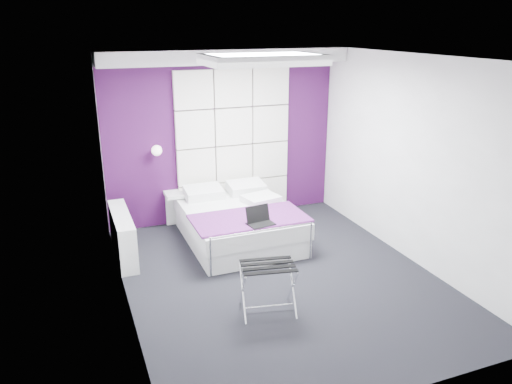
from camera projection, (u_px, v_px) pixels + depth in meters
floor at (280, 278)px, 6.07m from camera, size 4.40×4.40×0.00m
ceiling at (284, 57)px, 5.24m from camera, size 4.40×4.40×0.00m
wall_back at (223, 137)px, 7.60m from camera, size 3.60×0.00×3.60m
wall_left at (119, 194)px, 5.04m from camera, size 0.00×4.40×4.40m
wall_right at (412, 160)px, 6.27m from camera, size 0.00×4.40×4.40m
accent_wall at (223, 137)px, 7.59m from camera, size 3.58×0.02×2.58m
soffit at (227, 56)px, 6.99m from camera, size 3.58×0.50×0.20m
headboard at (234, 145)px, 7.64m from camera, size 1.80×0.08×2.30m
skylight at (263, 59)px, 5.78m from camera, size 1.36×0.86×0.12m
wall_lamp at (156, 150)px, 7.14m from camera, size 0.15×0.15×0.15m
radiator at (123, 235)px, 6.54m from camera, size 0.22×1.20×0.60m
bed at (238, 223)px, 7.03m from camera, size 1.51×1.81×0.64m
nightstand at (180, 194)px, 7.43m from camera, size 0.43×0.34×0.05m
luggage_rack at (268, 288)px, 5.28m from camera, size 0.56×0.41×0.55m
laptop at (260, 219)px, 6.36m from camera, size 0.32×0.23×0.23m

